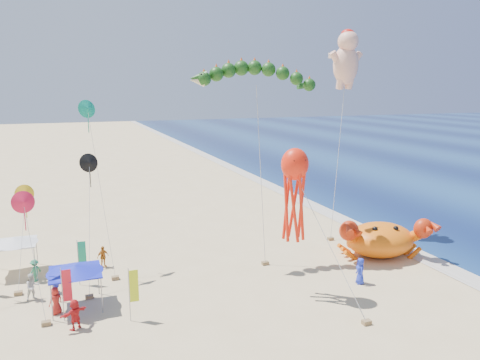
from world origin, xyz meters
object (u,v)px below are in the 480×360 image
at_px(dragon_kite, 255,79).
at_px(canopy_white, 14,241).
at_px(cherub_kite, 346,58).
at_px(canopy_blue, 75,269).
at_px(octopus_kite, 295,188).
at_px(crab_inflatable, 381,238).

xyz_separation_m(dragon_kite, canopy_white, (-17.16, 3.27, -11.31)).
distance_m(cherub_kite, canopy_blue, 28.11).
height_order(dragon_kite, octopus_kite, dragon_kite).
height_order(crab_inflatable, cherub_kite, cherub_kite).
height_order(cherub_kite, canopy_blue, cherub_kite).
bearing_deg(canopy_blue, canopy_white, 118.86).
xyz_separation_m(octopus_kite, canopy_blue, (-13.15, 2.97, -4.61)).
distance_m(crab_inflatable, dragon_kite, 15.91).
height_order(octopus_kite, canopy_blue, octopus_kite).
bearing_deg(dragon_kite, octopus_kite, -90.71).
bearing_deg(crab_inflatable, dragon_kite, 161.99).
distance_m(cherub_kite, octopus_kite, 17.27).
xyz_separation_m(dragon_kite, canopy_blue, (-13.23, -3.87, -11.30)).
bearing_deg(canopy_white, canopy_blue, -61.14).
relative_size(octopus_kite, canopy_white, 2.95).
height_order(dragon_kite, canopy_white, dragon_kite).
bearing_deg(canopy_white, octopus_kite, -30.61).
bearing_deg(octopus_kite, crab_inflatable, 20.99).
bearing_deg(octopus_kite, dragon_kite, 89.29).
relative_size(dragon_kite, canopy_white, 4.58).
relative_size(dragon_kite, cherub_kite, 0.82).
distance_m(crab_inflatable, canopy_white, 27.54).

